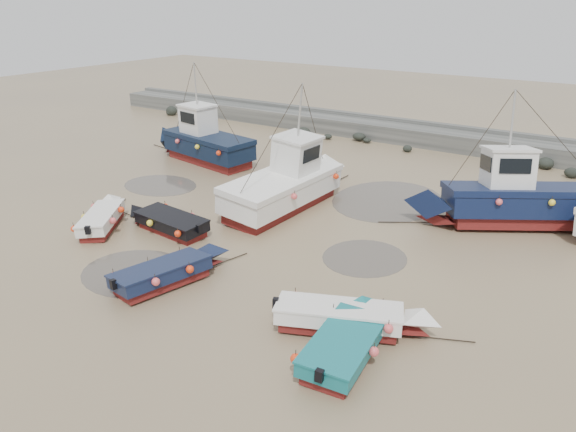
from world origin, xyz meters
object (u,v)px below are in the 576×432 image
Objects in this scene: cabin_boat_0 at (203,141)px; person at (282,189)px; dinghy_4 at (167,219)px; cabin_boat_2 at (514,198)px; dinghy_3 at (350,316)px; dinghy_1 at (170,270)px; dinghy_2 at (348,339)px; cabin_boat_1 at (288,181)px; dinghy_0 at (104,215)px.

person is at bearing -93.81° from cabin_boat_0.
dinghy_4 is 0.62× the size of cabin_boat_2.
dinghy_3 is at bearing 96.38° from person.
dinghy_1 and dinghy_2 have the same top height.
cabin_boat_2 is at bearing -80.22° from cabin_boat_0.
cabin_boat_1 and cabin_boat_2 have the same top height.
dinghy_4 is at bearing 150.24° from dinghy_1.
cabin_boat_1 is (-8.50, 9.67, 0.78)m from dinghy_2.
dinghy_3 is 0.63× the size of cabin_boat_0.
dinghy_0 is at bearing 92.32° from cabin_boat_2.
cabin_boat_0 is 10.01m from cabin_boat_1.
dinghy_0 reaches higher than person.
dinghy_2 is 0.60× the size of cabin_boat_2.
dinghy_3 is at bearing -115.27° from cabin_boat_0.
person is at bearing 66.35° from cabin_boat_2.
cabin_boat_1 is 6.62× the size of person.
cabin_boat_0 is 6.14× the size of person.
cabin_boat_0 is 1.01× the size of cabin_boat_2.
dinghy_1 is at bearing -132.22° from cabin_boat_0.
cabin_boat_2 is (13.02, 9.39, 0.78)m from dinghy_4.
cabin_boat_2 is (10.13, 3.65, -0.00)m from cabin_boat_1.
cabin_boat_0 is 0.93× the size of cabin_boat_1.
cabin_boat_1 is at bearing 16.92° from dinghy_0.
dinghy_2 is at bearing 94.87° from person.
cabin_boat_2 is (1.64, 13.31, 0.77)m from dinghy_2.
cabin_boat_2 is at bearing -48.21° from dinghy_4.
dinghy_4 is 6.47m from cabin_boat_1.
dinghy_2 reaches higher than person.
person is (1.17, 7.74, -0.55)m from dinghy_4.
person is (3.97, 8.97, -0.55)m from dinghy_0.
cabin_boat_2 reaches higher than dinghy_1.
dinghy_1 is 1.00× the size of dinghy_2.
dinghy_1 is 0.56× the size of cabin_boat_1.
person is at bearing -160.04° from dinghy_3.
dinghy_3 is 12.36m from cabin_boat_2.
cabin_boat_2 reaches higher than dinghy_3.
dinghy_1 is 0.60× the size of cabin_boat_0.
dinghy_3 is at bearing -98.23° from dinghy_4.
dinghy_1 reaches higher than person.
dinghy_2 is at bearing 141.44° from cabin_boat_2.
cabin_boat_1 is 10.77m from cabin_boat_2.
cabin_boat_2 is (19.33, -0.28, -0.03)m from cabin_boat_0.
dinghy_1 is at bearing 112.78° from cabin_boat_2.
cabin_boat_0 is (-17.70, 13.60, 0.80)m from dinghy_2.
dinghy_4 is (-3.72, 3.56, -0.00)m from dinghy_1.
cabin_boat_0 is (-3.51, 10.90, 0.80)m from dinghy_0.
dinghy_1 is at bearing -127.77° from dinghy_4.
cabin_boat_1 reaches higher than person.
dinghy_3 reaches higher than person.
dinghy_4 is 16.07m from cabin_boat_2.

